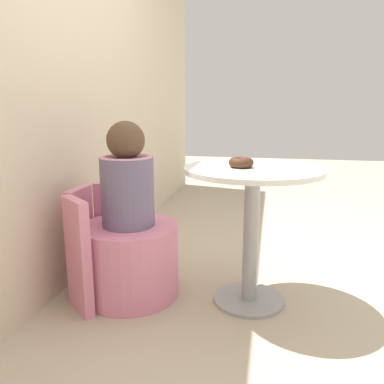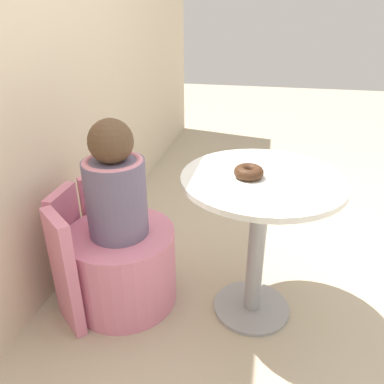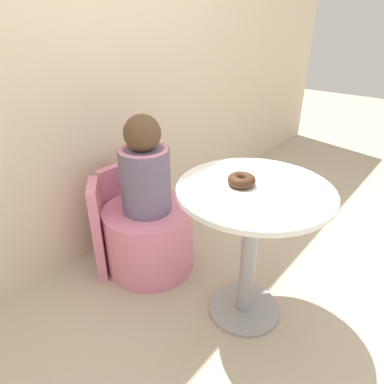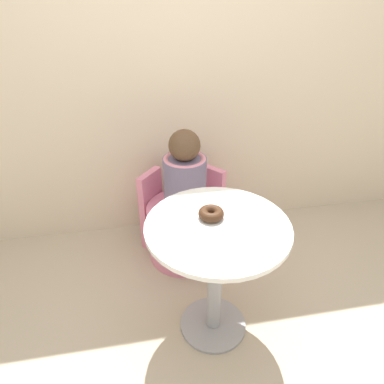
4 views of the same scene
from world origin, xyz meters
TOP-DOWN VIEW (x-y plane):
  - ground_plane at (0.00, 0.00)m, footprint 12.00×12.00m
  - back_wall at (0.00, 1.13)m, footprint 6.00×0.06m
  - round_table at (0.02, 0.07)m, footprint 0.69×0.69m
  - tub_chair at (-0.03, 0.71)m, footprint 0.52×0.52m
  - booth_backrest at (-0.03, 0.93)m, footprint 0.62×0.23m
  - child_figure at (-0.03, 0.71)m, footprint 0.28×0.28m
  - donut at (0.00, 0.13)m, footprint 0.12×0.12m

SIDE VIEW (x-z plane):
  - ground_plane at x=0.00m, z-range 0.00..0.00m
  - tub_chair at x=-0.03m, z-range 0.00..0.40m
  - booth_backrest at x=-0.03m, z-range 0.00..0.58m
  - round_table at x=0.02m, z-range 0.18..0.89m
  - child_figure at x=-0.03m, z-range 0.37..0.91m
  - donut at x=0.00m, z-range 0.72..0.77m
  - back_wall at x=0.00m, z-range 0.00..2.40m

